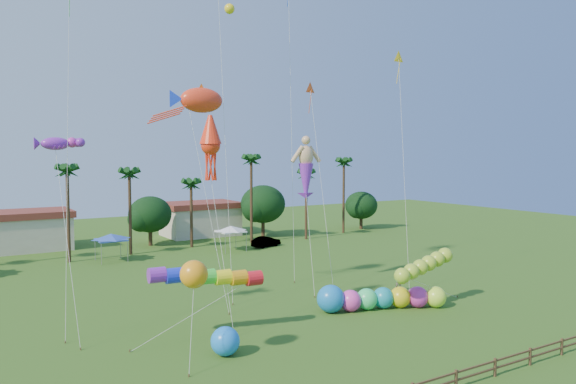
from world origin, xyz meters
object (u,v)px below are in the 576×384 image
caterpillar_inflatable (377,298)px  blue_ball (225,341)px  car_b (266,242)px  spectator_b (399,281)px

caterpillar_inflatable → blue_ball: bearing=-147.8°
car_b → spectator_b: spectator_b is taller
blue_ball → spectator_b: bearing=17.1°
caterpillar_inflatable → car_b: bearing=97.8°
spectator_b → blue_ball: size_ratio=1.10×
car_b → caterpillar_inflatable: size_ratio=0.41×
caterpillar_inflatable → blue_ball: 14.21m
blue_ball → car_b: bearing=56.7°
car_b → caterpillar_inflatable: (-6.96, -29.18, 0.21)m
car_b → blue_ball: blue_ball is taller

